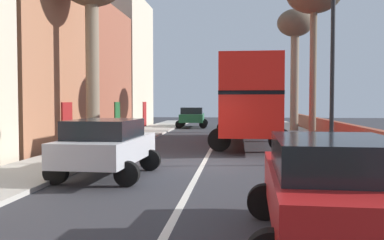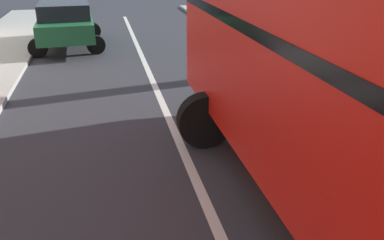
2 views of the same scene
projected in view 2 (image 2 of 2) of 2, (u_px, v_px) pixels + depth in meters
parked_car_green_left_2 at (66, 22)px, 14.51m from camera, size 2.67×4.37×1.64m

